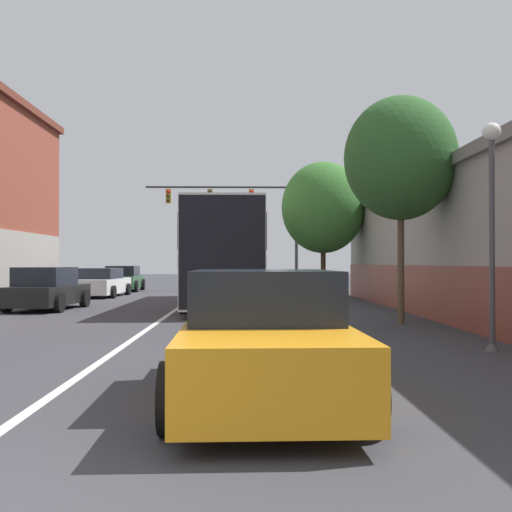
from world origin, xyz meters
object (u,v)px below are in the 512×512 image
object	(u,v)px
hatchback_foreground	(263,337)
street_lamp	(492,215)
parked_car_left_far	(99,283)
street_tree_far	(323,208)
bus	(227,252)
parked_car_left_distant	(124,279)
street_tree_near	(401,159)
traffic_signal_gantry	(245,209)
parked_car_left_near	(47,290)

from	to	relation	value
hatchback_foreground	street_lamp	distance (m)	5.85
parked_car_left_far	street_tree_far	xyz separation A→B (m)	(10.25, -1.73, 3.38)
bus	parked_car_left_distant	distance (m)	12.59
bus	street_tree_far	bearing A→B (deg)	-48.22
parked_car_left_distant	street_tree_far	xyz separation A→B (m)	(10.22, -7.19, 3.35)
hatchback_foreground	street_tree_far	bearing A→B (deg)	-10.78
bus	street_tree_near	world-z (taller)	street_tree_near
traffic_signal_gantry	parked_car_left_distant	bearing A→B (deg)	-175.78
bus	street_lamp	bearing A→B (deg)	-157.35
parked_car_left_near	parked_car_left_far	xyz separation A→B (m)	(-0.12, 7.79, -0.04)
parked_car_left_far	street_tree_far	world-z (taller)	street_tree_far
parked_car_left_near	street_tree_far	distance (m)	12.27
street_lamp	street_tree_near	distance (m)	5.12
parked_car_left_near	street_tree_near	distance (m)	12.29
hatchback_foreground	street_lamp	world-z (taller)	street_lamp
hatchback_foreground	parked_car_left_far	size ratio (longest dim) A/B	0.96
bus	hatchback_foreground	xyz separation A→B (m)	(0.86, -15.59, -1.26)
street_tree_near	street_tree_far	distance (m)	10.96
hatchback_foreground	parked_car_left_distant	distance (m)	27.44
bus	parked_car_left_distant	bearing A→B (deg)	28.53
parked_car_left_near	parked_car_left_distant	world-z (taller)	parked_car_left_near
traffic_signal_gantry	street_lamp	size ratio (longest dim) A/B	2.12
parked_car_left_far	traffic_signal_gantry	distance (m)	9.89
bus	traffic_signal_gantry	xyz separation A→B (m)	(0.71, 11.46, 2.67)
hatchback_foreground	traffic_signal_gantry	xyz separation A→B (m)	(-0.15, 27.05, 3.93)
hatchback_foreground	parked_car_left_distant	size ratio (longest dim) A/B	1.04
hatchback_foreground	traffic_signal_gantry	world-z (taller)	traffic_signal_gantry
parked_car_left_near	street_tree_near	bearing A→B (deg)	-110.53
parked_car_left_far	street_lamp	world-z (taller)	street_lamp
street_lamp	street_tree_near	xyz separation A→B (m)	(-0.38, 4.77, 1.84)
hatchback_foreground	parked_car_left_far	distance (m)	22.21
parked_car_left_near	street_lamp	size ratio (longest dim) A/B	0.98
hatchback_foreground	street_lamp	bearing A→B (deg)	-50.31
parked_car_left_near	street_lamp	world-z (taller)	street_lamp
street_tree_far	hatchback_foreground	bearing A→B (deg)	-99.64
bus	hatchback_foreground	distance (m)	15.67
parked_car_left_distant	street_tree_far	size ratio (longest dim) A/B	0.71
parked_car_left_near	parked_car_left_distant	xyz separation A→B (m)	(-0.09, 13.26, -0.01)
street_lamp	bus	bearing A→B (deg)	113.07
bus	traffic_signal_gantry	world-z (taller)	traffic_signal_gantry
parked_car_left_distant	street_tree_near	xyz separation A→B (m)	(10.77, -18.14, 3.62)
bus	parked_car_left_far	distance (m)	8.31
parked_car_left_near	traffic_signal_gantry	world-z (taller)	traffic_signal_gantry
bus	street_tree_far	size ratio (longest dim) A/B	2.04
bus	street_tree_near	bearing A→B (deg)	-147.18
street_tree_far	parked_car_left_distant	bearing A→B (deg)	144.86
traffic_signal_gantry	street_tree_far	world-z (taller)	traffic_signal_gantry
street_tree_near	street_tree_far	xyz separation A→B (m)	(-0.55, 10.95, -0.27)
parked_car_left_distant	street_tree_near	distance (m)	21.40
hatchback_foreground	street_lamp	xyz separation A→B (m)	(4.22, 3.65, 1.73)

